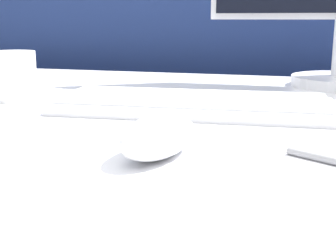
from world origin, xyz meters
TOP-DOWN VIEW (x-y plane):
  - partition_panel at (0.00, 0.63)m, footprint 5.00×0.03m
  - computer_mouse_near at (0.01, -0.19)m, footprint 0.08×0.12m
  - keyboard at (-0.01, 0.03)m, footprint 0.40×0.16m
  - mug at (-0.31, 0.06)m, footprint 0.07×0.07m

SIDE VIEW (x-z plane):
  - partition_panel at x=0.00m, z-range 0.00..1.07m
  - keyboard at x=-0.01m, z-range 0.78..0.80m
  - computer_mouse_near at x=0.01m, z-range 0.78..0.82m
  - mug at x=-0.31m, z-range 0.78..0.86m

